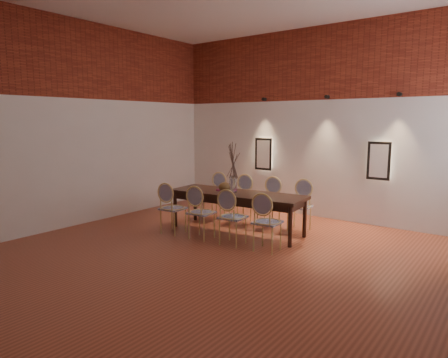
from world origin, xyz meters
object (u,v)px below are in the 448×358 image
Objects in this scene: chair_far_d at (299,206)px; chair_near_d at (267,222)px; chair_far_b at (240,199)px; chair_far_c at (269,203)px; bowl at (225,187)px; vase at (233,184)px; dining_table at (237,212)px; chair_near_b at (202,212)px; chair_near_a at (173,208)px; chair_far_a at (214,196)px; book at (224,190)px; chair_near_c at (233,217)px.

chair_near_d is at bearing 90.00° from chair_far_d.
chair_far_b is 1.00× the size of chair_far_d.
bowl is at bearing 53.19° from chair_far_c.
vase reaches higher than chair_far_d.
bowl is at bearing 96.57° from chair_far_b.
dining_table is 10.68× the size of bowl.
dining_table is 2.73× the size of chair_near_b.
chair_near_b is at bearing 65.16° from chair_far_c.
chair_near_a is 1.00× the size of chair_far_a.
chair_far_c is 3.92× the size of bowl.
bowl is at bearing -48.12° from book.
chair_far_d is (1.79, 1.55, 0.00)m from chair_near_a.
chair_far_b is 0.72m from book.
chair_far_c is at bearing 65.16° from dining_table.
chair_near_d is at bearing 0.00° from chair_near_c.
chair_near_a is 1.00× the size of chair_near_b.
chair_near_c reaches higher than book.
chair_far_a is at bearing 139.61° from bowl.
book is (-0.30, 0.01, 0.39)m from dining_table.
chair_near_b is at bearing 114.84° from chair_far_a.
chair_near_d is 1.52m from chair_far_c.
chair_near_d is at bearing 144.25° from chair_far_a.
chair_far_c is at bearing 51.56° from book.
chair_near_a is 1.20m from vase.
chair_near_c is at bearing -180.00° from chair_near_d.
dining_table is 0.77m from chair_near_c.
chair_far_d is at bearing -180.00° from chair_far_b.
chair_near_b is 1.38m from chair_far_b.
chair_far_a is at bearing 146.94° from vase.
chair_near_a is 3.92× the size of bowl.
chair_far_a is at bearing 132.80° from chair_near_c.
bowl is at bearing 31.82° from chair_far_d.
chair_near_c is 1.52m from chair_far_b.
chair_far_b is 1.28m from chair_far_d.
chair_far_b is 0.64m from chair_far_c.
chair_near_b and chair_far_b have the same top height.
chair_near_c is at bearing -65.16° from dining_table.
chair_far_d is at bearing 35.75° from dining_table.
chair_near_d is at bearing -35.75° from dining_table.
chair_far_c is (0.64, 0.06, 0.00)m from chair_far_b.
chair_far_c is at bearing 58.42° from bowl.
chair_near_b is 0.64m from chair_near_c.
chair_far_c is at bearing -180.00° from chair_far_b.
chair_near_c reaches higher than bowl.
vase is at bearing -5.21° from book.
book is (-0.69, 0.67, 0.30)m from chair_near_c.
chair_near_a and chair_near_d have the same top height.
book is at bearing 149.90° from chair_near_d.
chair_far_a is (-0.13, 1.38, 0.00)m from chair_near_a.
vase is (0.94, -0.61, 0.43)m from chair_far_a.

